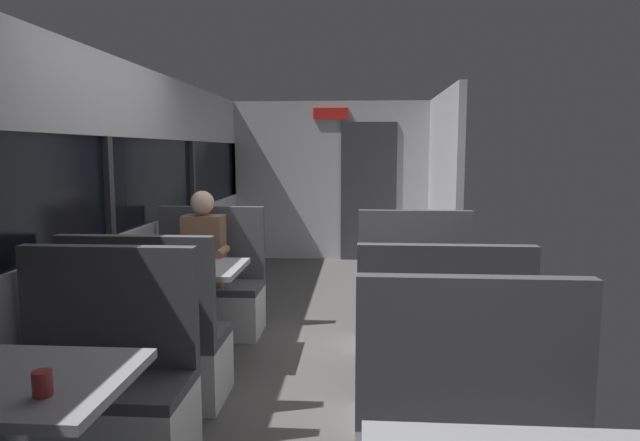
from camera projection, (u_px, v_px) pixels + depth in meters
ground_plane at (301, 366)px, 4.25m from camera, size 3.30×9.20×0.02m
carriage_window_panel_left at (107, 216)px, 4.22m from camera, size 0.09×8.48×2.30m
carriage_end_bulkhead at (335, 182)px, 8.26m from camera, size 2.90×0.11×2.30m
carriage_aisle_panel_right at (443, 187)px, 6.97m from camera, size 0.08×2.40×2.30m
dining_table_near_window at (11, 402)px, 2.17m from camera, size 0.90×0.70×0.74m
bench_near_window_facing_entry at (99, 400)px, 2.90m from camera, size 0.95×0.50×1.10m
dining_table_mid_window at (182, 279)px, 4.25m from camera, size 0.90×0.70×0.74m
bench_mid_window_facing_end at (149, 352)px, 3.59m from camera, size 0.95×0.50×1.10m
bench_mid_window_facing_entry at (208, 296)px, 4.98m from camera, size 0.95×0.50×1.10m
dining_table_rear_aisle at (426, 290)px, 3.92m from camera, size 0.90×0.70×0.74m
bench_rear_aisle_facing_end at (439, 372)px, 3.27m from camera, size 0.95×0.50×1.10m
bench_rear_aisle_facing_entry at (416, 306)px, 4.65m from camera, size 0.95×0.50×1.10m
seated_passenger at (205, 274)px, 4.88m from camera, size 0.47×0.55×1.26m
coffee_cup_primary at (204, 264)px, 4.08m from camera, size 0.07×0.07×0.09m
coffee_cup_secondary at (42, 383)px, 1.99m from camera, size 0.07×0.07×0.09m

